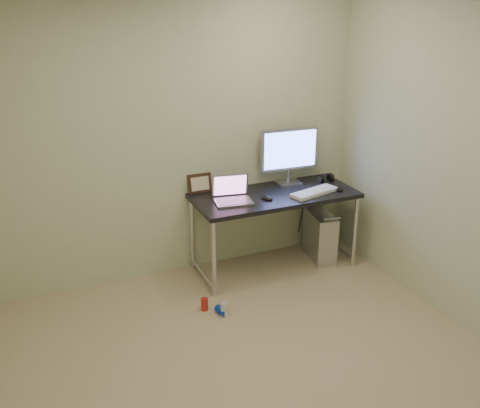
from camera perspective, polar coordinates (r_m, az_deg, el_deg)
name	(u,v)px	position (r m, az deg, el deg)	size (l,w,h in m)	color
floor	(257,380)	(3.82, 1.87, -18.22)	(3.50, 3.50, 0.00)	tan
wall_back	(174,141)	(4.74, -7.07, 6.65)	(3.50, 0.02, 2.50)	beige
wall_right	(480,173)	(4.21, 24.22, 3.03)	(0.02, 3.50, 2.50)	beige
desk	(275,202)	(4.93, 3.71, 0.20)	(1.51, 0.66, 0.75)	black
tower_computer	(320,235)	(5.33, 8.51, -3.33)	(0.27, 0.48, 0.50)	#B9B9BE
cable_a	(302,211)	(5.46, 6.65, -0.76)	(0.01, 0.01, 0.70)	black
cable_b	(311,212)	(5.50, 7.55, -0.89)	(0.01, 0.01, 0.72)	black
can_red	(205,304)	(4.51, -3.80, -10.62)	(0.06, 0.06, 0.11)	red
can_white	(225,309)	(4.43, -1.65, -11.14)	(0.07, 0.07, 0.12)	silver
can_blue	(222,311)	(4.46, -1.98, -11.32)	(0.06, 0.06, 0.12)	#0B32BE
laptop	(232,195)	(4.70, -0.84, 0.94)	(0.36, 0.31, 0.22)	#A6A5AC
monitor	(289,152)	(5.09, 5.28, 5.57)	(0.58, 0.18, 0.54)	#A6A5AC
keyboard	(314,192)	(4.93, 7.95, 1.26)	(0.48, 0.16, 0.03)	white
mouse_right	(339,188)	(5.06, 10.49, 1.68)	(0.07, 0.12, 0.04)	black
mouse_left	(267,197)	(4.75, 2.90, 0.73)	(0.07, 0.12, 0.04)	black
headphones	(326,179)	(5.28, 9.13, 2.68)	(0.15, 0.09, 0.10)	black
picture_frame	(200,183)	(4.90, -4.32, 2.22)	(0.22, 0.03, 0.18)	black
webcam	(218,184)	(4.92, -2.33, 2.20)	(0.04, 0.03, 0.11)	silver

